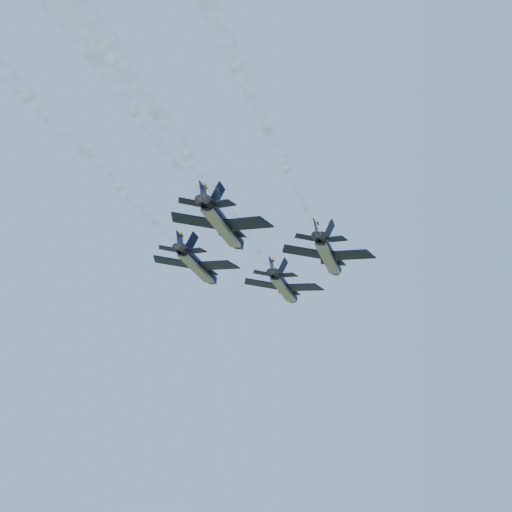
{
  "coord_description": "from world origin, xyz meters",
  "views": [
    {
      "loc": [
        -0.75,
        -89.71,
        65.01
      ],
      "look_at": [
        -1.87,
        1.37,
        95.34
      ],
      "focal_mm": 50.0,
      "sensor_mm": 36.0,
      "label": 1
    }
  ],
  "objects_px": {
    "jet_lead": "(284,287)",
    "jet_left": "(198,266)",
    "jet_slot": "(224,225)",
    "jet_right": "(329,256)"
  },
  "relations": [
    {
      "from": "jet_lead",
      "to": "jet_right",
      "type": "relative_size",
      "value": 1.0
    },
    {
      "from": "jet_lead",
      "to": "jet_left",
      "type": "relative_size",
      "value": 1.0
    },
    {
      "from": "jet_left",
      "to": "jet_right",
      "type": "bearing_deg",
      "value": 1.02
    },
    {
      "from": "jet_lead",
      "to": "jet_slot",
      "type": "distance_m",
      "value": 27.38
    },
    {
      "from": "jet_left",
      "to": "jet_slot",
      "type": "xyz_separation_m",
      "value": [
        4.32,
        -15.44,
        0.0
      ]
    },
    {
      "from": "jet_lead",
      "to": "jet_right",
      "type": "bearing_deg",
      "value": -55.8
    },
    {
      "from": "jet_left",
      "to": "jet_slot",
      "type": "bearing_deg",
      "value": -59.94
    },
    {
      "from": "jet_lead",
      "to": "jet_slot",
      "type": "relative_size",
      "value": 1.0
    },
    {
      "from": "jet_left",
      "to": "jet_right",
      "type": "distance_m",
      "value": 17.9
    },
    {
      "from": "jet_lead",
      "to": "jet_slot",
      "type": "xyz_separation_m",
      "value": [
        -7.7,
        -26.28,
        0.0
      ]
    }
  ]
}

